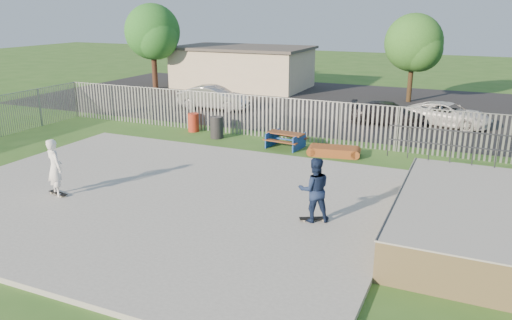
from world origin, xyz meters
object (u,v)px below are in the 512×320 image
at_px(car_white, 448,114).
at_px(skater_white, 55,167).
at_px(car_dark, 389,113).
at_px(tree_left, 152,32).
at_px(picnic_table, 286,140).
at_px(funbox, 334,151).
at_px(trash_bin_grey, 217,127).
at_px(tree_mid, 414,43).
at_px(trash_bin_red, 193,122).
at_px(skater_navy, 314,190).
at_px(car_silver, 213,98).

distance_m(car_white, skater_white, 19.92).
xyz_separation_m(car_dark, tree_left, (-18.82, 5.15, 3.72)).
xyz_separation_m(picnic_table, car_dark, (3.41, 6.73, 0.26)).
relative_size(funbox, trash_bin_grey, 1.89).
height_order(picnic_table, trash_bin_grey, trash_bin_grey).
bearing_deg(tree_mid, car_dark, -90.55).
distance_m(picnic_table, trash_bin_red, 5.49).
xyz_separation_m(trash_bin_grey, tree_mid, (7.15, 13.88, 3.37)).
distance_m(funbox, skater_navy, 7.45).
height_order(car_dark, tree_left, tree_left).
bearing_deg(funbox, tree_mid, 76.07).
relative_size(picnic_table, car_white, 0.41).
relative_size(car_white, tree_left, 0.69).
relative_size(picnic_table, tree_left, 0.28).
bearing_deg(funbox, trash_bin_red, 161.02).
bearing_deg(trash_bin_grey, tree_left, 135.24).
bearing_deg(car_silver, skater_navy, -146.70).
height_order(funbox, skater_navy, skater_navy).
bearing_deg(picnic_table, car_white, 56.67).
height_order(car_white, skater_navy, skater_navy).
bearing_deg(car_silver, tree_left, 51.61).
xyz_separation_m(trash_bin_grey, skater_navy, (7.42, -7.85, 0.57)).
bearing_deg(car_silver, funbox, -130.09).
bearing_deg(trash_bin_grey, car_white, 36.01).
height_order(car_white, tree_left, tree_left).
xyz_separation_m(car_white, skater_navy, (-2.63, -15.15, 0.47)).
xyz_separation_m(picnic_table, tree_mid, (3.49, 14.14, 3.54)).
xyz_separation_m(picnic_table, skater_navy, (3.75, -7.60, 0.75)).
distance_m(car_silver, tree_mid, 13.57).
bearing_deg(trash_bin_grey, skater_navy, -46.60).
xyz_separation_m(funbox, tree_mid, (1.14, 14.48, 3.71)).
bearing_deg(car_dark, picnic_table, 145.53).
xyz_separation_m(tree_mid, skater_navy, (0.27, -21.73, -2.79)).
bearing_deg(skater_navy, car_white, -128.31).
xyz_separation_m(picnic_table, trash_bin_red, (-5.41, 0.96, 0.11)).
xyz_separation_m(funbox, car_white, (4.03, 7.90, 0.45)).
bearing_deg(car_dark, car_white, -82.14).
bearing_deg(skater_navy, car_dark, -117.12).
bearing_deg(trash_bin_red, car_dark, 33.21).
height_order(trash_bin_red, skater_navy, skater_navy).
height_order(funbox, tree_mid, tree_mid).
xyz_separation_m(car_dark, skater_navy, (0.34, -14.33, 0.49)).
relative_size(tree_mid, skater_navy, 3.04).
bearing_deg(car_dark, skater_navy, 173.76).
bearing_deg(tree_left, funbox, -34.56).
distance_m(car_white, tree_left, 22.52).
relative_size(car_silver, car_dark, 1.07).
bearing_deg(skater_white, car_dark, -94.56).
bearing_deg(picnic_table, skater_navy, -56.85).
relative_size(trash_bin_grey, tree_mid, 0.18).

